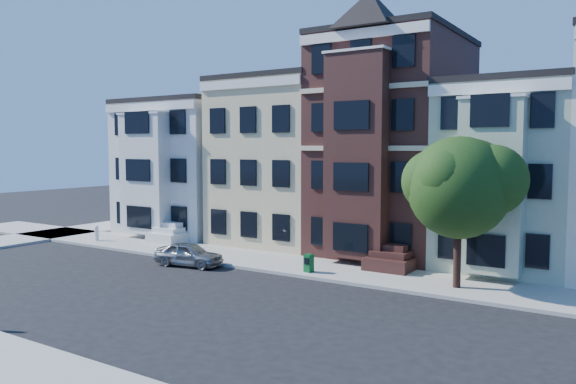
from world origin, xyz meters
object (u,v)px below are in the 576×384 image
Objects in this scene: parked_car at (189,254)px; newspaper_box at (309,263)px; fire_hydrant at (97,235)px; street_tree at (459,195)px.

parked_car is 6.37m from newspaper_box.
newspaper_box is 1.15× the size of fire_hydrant.
newspaper_box is 15.93m from fire_hydrant.
street_tree is at bearing -88.91° from parked_car.
newspaper_box is (6.18, 1.56, -0.03)m from parked_car.
fire_hydrant is (-15.92, 0.50, -0.05)m from newspaper_box.
parked_car is 4.83× the size of fire_hydrant.
street_tree is 9.24× the size of newspaper_box.
newspaper_box is at bearing -172.58° from street_tree.
fire_hydrant is at bearing -179.04° from street_tree.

